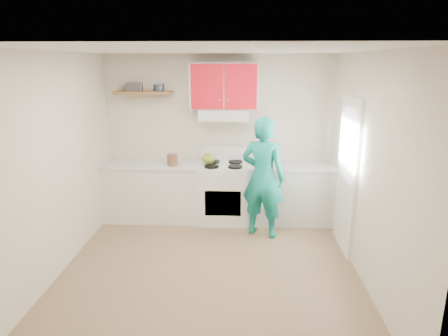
{
  "coord_description": "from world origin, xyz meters",
  "views": [
    {
      "loc": [
        0.37,
        -4.36,
        2.48
      ],
      "look_at": [
        0.15,
        0.55,
        1.15
      ],
      "focal_mm": 31.58,
      "sensor_mm": 36.0,
      "label": 1
    }
  ],
  "objects_px": {
    "tin": "(159,88)",
    "crock": "(172,160)",
    "person": "(263,178)",
    "kettle": "(208,158)",
    "stove": "(224,193)"
  },
  "relations": [
    {
      "from": "tin",
      "to": "crock",
      "type": "height_order",
      "value": "tin"
    },
    {
      "from": "person",
      "to": "tin",
      "type": "bearing_deg",
      "value": -2.12
    },
    {
      "from": "tin",
      "to": "kettle",
      "type": "distance_m",
      "value": 1.33
    },
    {
      "from": "kettle",
      "to": "person",
      "type": "xyz_separation_m",
      "value": [
        0.83,
        -0.57,
        -0.13
      ]
    },
    {
      "from": "crock",
      "to": "person",
      "type": "relative_size",
      "value": 0.11
    },
    {
      "from": "kettle",
      "to": "person",
      "type": "bearing_deg",
      "value": -35.52
    },
    {
      "from": "tin",
      "to": "kettle",
      "type": "xyz_separation_m",
      "value": [
        0.77,
        -0.14,
        -1.08
      ]
    },
    {
      "from": "tin",
      "to": "stove",
      "type": "bearing_deg",
      "value": -10.45
    },
    {
      "from": "kettle",
      "to": "person",
      "type": "height_order",
      "value": "person"
    },
    {
      "from": "stove",
      "to": "person",
      "type": "distance_m",
      "value": 0.89
    },
    {
      "from": "crock",
      "to": "person",
      "type": "distance_m",
      "value": 1.46
    },
    {
      "from": "stove",
      "to": "crock",
      "type": "height_order",
      "value": "crock"
    },
    {
      "from": "stove",
      "to": "person",
      "type": "relative_size",
      "value": 0.52
    },
    {
      "from": "stove",
      "to": "crock",
      "type": "relative_size",
      "value": 4.71
    },
    {
      "from": "tin",
      "to": "crock",
      "type": "bearing_deg",
      "value": -48.81
    }
  ]
}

